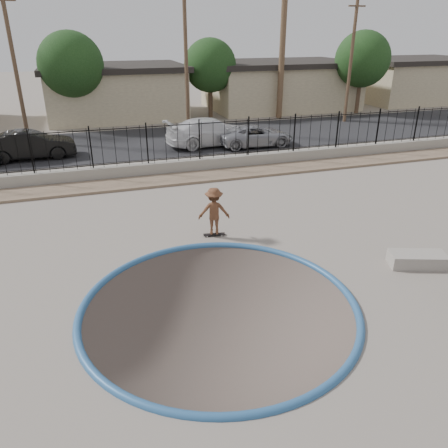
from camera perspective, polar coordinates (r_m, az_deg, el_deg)
name	(u,v)px	position (r m, az deg, el deg)	size (l,w,h in m)	color
ground	(146,186)	(23.14, -10.18, 4.89)	(120.00, 120.00, 2.20)	gray
bowl_pit	(219,307)	(11.13, -0.62, -10.79)	(6.84, 6.84, 1.80)	#483E37
coping_ring	(219,307)	(11.13, -0.62, -10.79)	(7.04, 7.04, 0.20)	#2B5A8D
rock_strip	(153,181)	(20.14, -9.25, 5.52)	(42.00, 1.60, 0.11)	#8B745B
retaining_wall	(149,169)	(21.10, -9.78, 7.05)	(42.00, 0.45, 0.60)	gray
fence	(147,144)	(20.79, -10.02, 10.21)	(40.00, 0.04, 1.80)	black
street	(132,143)	(27.61, -11.89, 10.31)	(90.00, 8.00, 0.04)	black
house_center	(115,91)	(36.60, -14.01, 16.55)	(10.60, 8.60, 3.90)	tan
house_east	(280,84)	(40.12, 7.28, 17.65)	(12.60, 8.60, 3.90)	tan
house_east_far	(413,79)	(47.67, 23.50, 16.96)	(11.60, 8.60, 3.90)	tan
palm_right	(284,14)	(34.97, 7.85, 25.49)	(2.30, 2.30, 10.30)	brown
utility_pole_left	(14,61)	(28.97, -25.73, 18.61)	(1.70, 0.24, 9.00)	#473323
utility_pole_mid	(186,54)	(29.53, -5.00, 21.29)	(1.70, 0.24, 9.50)	#473323
utility_pole_right	(352,55)	(34.30, 16.32, 20.45)	(1.70, 0.24, 9.00)	#473323
street_tree_left	(71,65)	(32.81, -19.36, 19.05)	(4.32, 4.32, 6.36)	#473323
street_tree_mid	(210,66)	(35.18, -1.84, 19.98)	(3.96, 3.96, 5.83)	#473323
street_tree_right	(363,59)	(38.49, 17.65, 19.83)	(4.32, 4.32, 6.36)	#473323
skater	(214,214)	(14.39, -1.31, 1.34)	(1.04, 0.60, 1.60)	brown
skateboard	(214,234)	(14.69, -1.29, -1.36)	(0.75, 0.29, 0.06)	black
concrete_ledge	(417,260)	(14.01, 23.95, -4.28)	(1.60, 0.70, 0.40)	gray
car_b	(30,145)	(25.51, -23.96, 9.41)	(1.57, 4.51, 1.49)	black
car_c	(211,132)	(26.33, -1.65, 11.95)	(2.21, 5.43, 1.58)	silver
car_d	(255,136)	(26.22, 4.14, 11.45)	(2.03, 4.41, 1.23)	#919299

